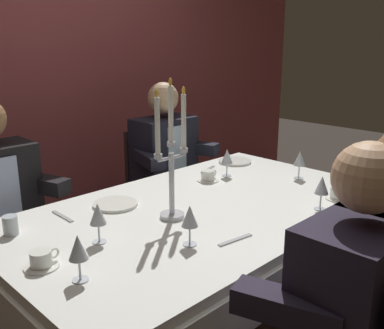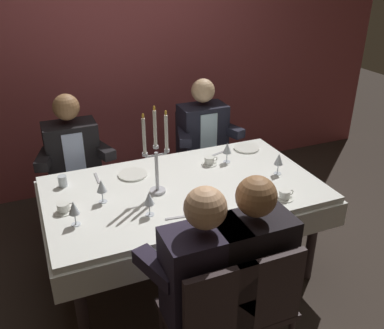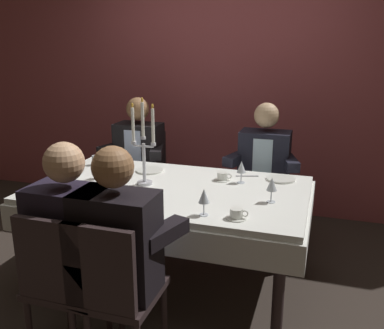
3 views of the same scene
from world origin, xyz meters
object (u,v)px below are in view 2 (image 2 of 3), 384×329
(candelabra, at_px, (156,158))
(wine_glass_4, at_px, (279,160))
(wine_glass_2, at_px, (149,199))
(wine_glass_5, at_px, (74,208))
(water_tumbler_0, at_px, (63,181))
(coffee_cup_2, at_px, (209,161))
(wine_glass_0, at_px, (101,186))
(dining_table, at_px, (184,201))
(seated_diner_0, at_px, (72,153))
(seated_diner_1, at_px, (205,275))
(dinner_plate_0, at_px, (133,174))
(wine_glass_3, at_px, (261,190))
(dinner_plate_1, at_px, (247,148))
(wine_glass_1, at_px, (227,149))
(seated_diner_2, at_px, (252,261))
(seated_diner_3, at_px, (202,133))
(coffee_cup_0, at_px, (64,208))
(coffee_cup_1, at_px, (285,195))

(candelabra, relative_size, wine_glass_4, 3.78)
(wine_glass_2, relative_size, wine_glass_5, 1.00)
(water_tumbler_0, relative_size, coffee_cup_2, 0.61)
(candelabra, relative_size, wine_glass_0, 3.78)
(wine_glass_5, distance_m, coffee_cup_2, 1.18)
(dining_table, height_order, seated_diner_0, seated_diner_0)
(wine_glass_2, bearing_deg, seated_diner_1, -81.72)
(wine_glass_0, bearing_deg, dinner_plate_0, 45.72)
(wine_glass_2, height_order, water_tumbler_0, wine_glass_2)
(wine_glass_3, bearing_deg, water_tumbler_0, 146.75)
(seated_diner_0, bearing_deg, wine_glass_2, -74.68)
(dinner_plate_1, distance_m, coffee_cup_2, 0.43)
(dinner_plate_1, bearing_deg, wine_glass_3, -113.55)
(candelabra, bearing_deg, dining_table, -0.42)
(wine_glass_1, bearing_deg, dinner_plate_0, 174.92)
(dinner_plate_0, distance_m, seated_diner_2, 1.23)
(seated_diner_0, bearing_deg, dining_table, -54.22)
(wine_glass_1, bearing_deg, dining_table, -152.48)
(wine_glass_0, relative_size, wine_glass_1, 1.00)
(wine_glass_0, relative_size, wine_glass_4, 1.00)
(dining_table, relative_size, coffee_cup_2, 14.70)
(wine_glass_4, relative_size, seated_diner_2, 0.13)
(dinner_plate_0, xyz_separation_m, wine_glass_2, (-0.04, -0.56, 0.11))
(wine_glass_2, xyz_separation_m, wine_glass_4, (1.05, 0.17, 0.00))
(wine_glass_3, bearing_deg, seated_diner_3, 82.82)
(wine_glass_5, relative_size, seated_diner_0, 0.13)
(candelabra, distance_m, coffee_cup_0, 0.67)
(wine_glass_3, distance_m, coffee_cup_0, 1.26)
(candelabra, bearing_deg, wine_glass_4, -5.33)
(coffee_cup_2, distance_m, seated_diner_0, 1.14)
(wine_glass_0, height_order, wine_glass_5, same)
(wine_glass_1, height_order, water_tumbler_0, wine_glass_1)
(dinner_plate_0, height_order, wine_glass_3, wine_glass_3)
(wine_glass_2, height_order, wine_glass_4, same)
(seated_diner_2, bearing_deg, wine_glass_3, 54.79)
(candelabra, relative_size, wine_glass_3, 3.78)
(wine_glass_3, xyz_separation_m, wine_glass_5, (-1.14, 0.24, 0.00))
(candelabra, distance_m, seated_diner_1, 0.93)
(water_tumbler_0, bearing_deg, dinner_plate_1, 2.41)
(dining_table, xyz_separation_m, seated_diner_0, (-0.64, 0.89, 0.11))
(dining_table, bearing_deg, coffee_cup_1, -35.83)
(wine_glass_1, bearing_deg, coffee_cup_0, -169.04)
(seated_diner_2, bearing_deg, dinner_plate_1, 61.90)
(dining_table, relative_size, wine_glass_3, 11.83)
(wine_glass_2, xyz_separation_m, coffee_cup_1, (0.89, -0.16, -0.09))
(seated_diner_2, bearing_deg, wine_glass_5, 139.12)
(coffee_cup_2, distance_m, seated_diner_2, 1.18)
(wine_glass_2, distance_m, coffee_cup_1, 0.91)
(dining_table, bearing_deg, wine_glass_2, -142.58)
(wine_glass_5, bearing_deg, coffee_cup_1, -9.53)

